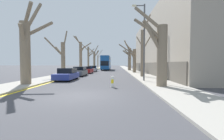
# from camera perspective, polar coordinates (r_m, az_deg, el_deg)

# --- Properties ---
(ground_plane) EXTENTS (300.00, 300.00, 0.00)m
(ground_plane) POSITION_cam_1_polar(r_m,az_deg,el_deg) (9.32, -12.55, -9.58)
(ground_plane) COLOR #424247
(sidewalk_left) EXTENTS (3.30, 120.00, 0.12)m
(sidewalk_left) POSITION_cam_1_polar(r_m,az_deg,el_deg) (59.49, -6.52, 0.62)
(sidewalk_left) COLOR #A39E93
(sidewalk_left) RESTS_ON ground
(sidewalk_right) EXTENTS (3.30, 120.00, 0.12)m
(sidewalk_right) POSITION_cam_1_polar(r_m,az_deg,el_deg) (59.00, 5.77, 0.61)
(sidewalk_right) COLOR #A39E93
(sidewalk_right) RESTS_ON ground
(building_facade_right) EXTENTS (10.08, 33.00, 10.52)m
(building_facade_right) POSITION_cam_1_polar(r_m,az_deg,el_deg) (30.55, 22.58, 8.49)
(building_facade_right) COLOR #9E9384
(building_facade_right) RESTS_ON ground
(kerb_line_stripe) EXTENTS (0.24, 120.00, 0.01)m
(kerb_line_stripe) POSITION_cam_1_polar(r_m,az_deg,el_deg) (59.25, -4.77, 0.57)
(kerb_line_stripe) COLOR yellow
(kerb_line_stripe) RESTS_ON ground
(street_tree_left_0) EXTENTS (2.27, 3.35, 7.97)m
(street_tree_left_0) POSITION_cam_1_polar(r_m,az_deg,el_deg) (15.49, -29.75, 7.39)
(street_tree_left_0) COLOR #7A6B56
(street_tree_left_0) RESTS_ON ground
(street_tree_left_1) EXTENTS (2.53, 3.27, 7.13)m
(street_tree_left_1) POSITION_cam_1_polar(r_m,az_deg,el_deg) (23.81, -18.35, 4.78)
(street_tree_left_1) COLOR #7A6B56
(street_tree_left_1) RESTS_ON ground
(street_tree_left_2) EXTENTS (3.51, 3.45, 8.00)m
(street_tree_left_2) POSITION_cam_1_polar(r_m,az_deg,el_deg) (33.98, -11.82, 5.51)
(street_tree_left_2) COLOR #7A6B56
(street_tree_left_2) RESTS_ON ground
(street_tree_left_3) EXTENTS (4.31, 3.91, 8.20)m
(street_tree_left_3) POSITION_cam_1_polar(r_m,az_deg,el_deg) (43.80, -8.98, 4.83)
(street_tree_left_3) COLOR #7A6B56
(street_tree_left_3) RESTS_ON ground
(street_tree_left_4) EXTENTS (4.15, 3.56, 8.28)m
(street_tree_left_4) POSITION_cam_1_polar(r_m,az_deg,el_deg) (53.74, -6.70, 4.32)
(street_tree_left_4) COLOR #7A6B56
(street_tree_left_4) RESTS_ON ground
(street_tree_left_5) EXTENTS (2.36, 3.19, 7.67)m
(street_tree_left_5) POSITION_cam_1_polar(r_m,az_deg,el_deg) (64.08, -5.33, 3.51)
(street_tree_left_5) COLOR #7A6B56
(street_tree_left_5) RESTS_ON ground
(street_tree_right_0) EXTENTS (2.50, 3.05, 7.11)m
(street_tree_right_0) POSITION_cam_1_polar(r_m,az_deg,el_deg) (12.85, 17.48, 7.47)
(street_tree_right_0) COLOR #7A6B56
(street_tree_right_0) RESTS_ON ground
(street_tree_right_1) EXTENTS (2.10, 3.24, 8.37)m
(street_tree_right_1) POSITION_cam_1_polar(r_m,az_deg,el_deg) (21.71, 11.57, 6.90)
(street_tree_right_1) COLOR #7A6B56
(street_tree_right_1) RESTS_ON ground
(street_tree_right_2) EXTENTS (2.41, 3.65, 6.09)m
(street_tree_right_2) POSITION_cam_1_polar(r_m,az_deg,el_deg) (31.47, 8.30, 4.17)
(street_tree_right_2) COLOR #7A6B56
(street_tree_right_2) RESTS_ON ground
(street_tree_right_3) EXTENTS (3.48, 2.36, 8.16)m
(street_tree_right_3) POSITION_cam_1_polar(r_m,az_deg,el_deg) (41.50, 6.46, 4.78)
(street_tree_right_3) COLOR #7A6B56
(street_tree_right_3) RESTS_ON ground
(double_decker_bus) EXTENTS (2.47, 11.44, 4.21)m
(double_decker_bus) POSITION_cam_1_polar(r_m,az_deg,el_deg) (46.46, -2.29, 3.00)
(double_decker_bus) COLOR #19519E
(double_decker_bus) RESTS_ON ground
(parked_car_0) EXTENTS (1.90, 4.31, 1.41)m
(parked_car_0) POSITION_cam_1_polar(r_m,az_deg,el_deg) (18.47, -16.74, -1.58)
(parked_car_0) COLOR navy
(parked_car_0) RESTS_ON ground
(parked_car_1) EXTENTS (1.78, 4.39, 1.46)m
(parked_car_1) POSITION_cam_1_polar(r_m,az_deg,el_deg) (24.23, -12.22, -0.56)
(parked_car_1) COLOR #4C5156
(parked_car_1) RESTS_ON ground
(parked_car_2) EXTENTS (1.79, 4.11, 1.39)m
(parked_car_2) POSITION_cam_1_polar(r_m,az_deg,el_deg) (30.31, -9.36, 0.01)
(parked_car_2) COLOR maroon
(parked_car_2) RESTS_ON ground
(parked_car_3) EXTENTS (1.89, 3.93, 1.42)m
(parked_car_3) POSITION_cam_1_polar(r_m,az_deg,el_deg) (36.29, -7.50, 0.43)
(parked_car_3) COLOR #9EA3AD
(parked_car_3) RESTS_ON ground
(lamp_post) EXTENTS (1.40, 0.20, 8.18)m
(lamp_post) POSITION_cam_1_polar(r_m,az_deg,el_deg) (16.52, 11.85, 11.53)
(lamp_post) COLOR #4C4F54
(lamp_post) RESTS_ON ground
(traffic_bollard) EXTENTS (0.29, 0.30, 0.90)m
(traffic_bollard) POSITION_cam_1_polar(r_m,az_deg,el_deg) (12.27, 0.14, -4.48)
(traffic_bollard) COLOR white
(traffic_bollard) RESTS_ON ground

